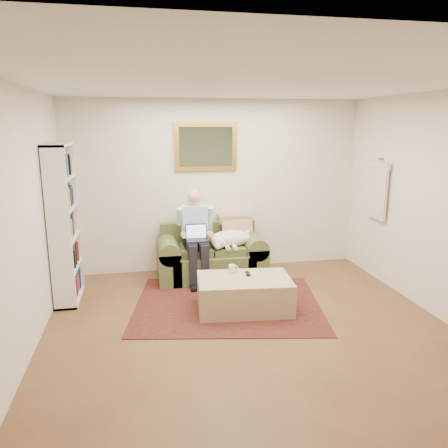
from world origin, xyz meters
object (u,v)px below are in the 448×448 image
object	(u,v)px
sleeping_dog	(231,238)
bookshelf	(64,224)
seated_man	(196,237)
ottoman	(244,294)
sofa	(211,259)
coffee_mug	(232,269)
laptop	(197,236)

from	to	relation	value
sleeping_dog	bookshelf	bearing A→B (deg)	-170.11
seated_man	ottoman	distance (m)	1.27
sofa	coffee_mug	world-z (taller)	sofa
sofa	laptop	distance (m)	0.52
laptop	bookshelf	size ratio (longest dim) A/B	0.15
laptop	bookshelf	world-z (taller)	bookshelf
sofa	seated_man	size ratio (longest dim) A/B	1.19
seated_man	coffee_mug	size ratio (longest dim) A/B	13.17
sofa	bookshelf	distance (m)	2.14
laptop	ottoman	bearing A→B (deg)	-67.13
laptop	ottoman	world-z (taller)	laptop
ottoman	sleeping_dog	bearing A→B (deg)	86.35
laptop	sleeping_dog	world-z (taller)	laptop
seated_man	ottoman	size ratio (longest dim) A/B	1.17
sofa	bookshelf	bearing A→B (deg)	-166.51
sleeping_dog	coffee_mug	distance (m)	0.97
seated_man	laptop	xyz separation A→B (m)	(0.00, -0.06, 0.03)
laptop	sleeping_dog	xyz separation A→B (m)	(0.52, 0.13, -0.09)
bookshelf	laptop	bearing A→B (deg)	8.75
seated_man	sleeping_dog	bearing A→B (deg)	7.13
seated_man	ottoman	bearing A→B (deg)	-68.27
ottoman	coffee_mug	world-z (taller)	coffee_mug
laptop	coffee_mug	world-z (taller)	laptop
seated_man	laptop	bearing A→B (deg)	-90.00
seated_man	bookshelf	xyz separation A→B (m)	(-1.72, -0.33, 0.34)
sleeping_dog	coffee_mug	bearing A→B (deg)	-100.82
sofa	bookshelf	xyz separation A→B (m)	(-1.95, -0.47, 0.73)
sleeping_dog	coffee_mug	world-z (taller)	sleeping_dog
seated_man	coffee_mug	bearing A→B (deg)	-69.09
coffee_mug	bookshelf	xyz separation A→B (m)	(-2.06, 0.55, 0.54)
coffee_mug	bookshelf	distance (m)	2.20
sofa	coffee_mug	size ratio (longest dim) A/B	15.65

